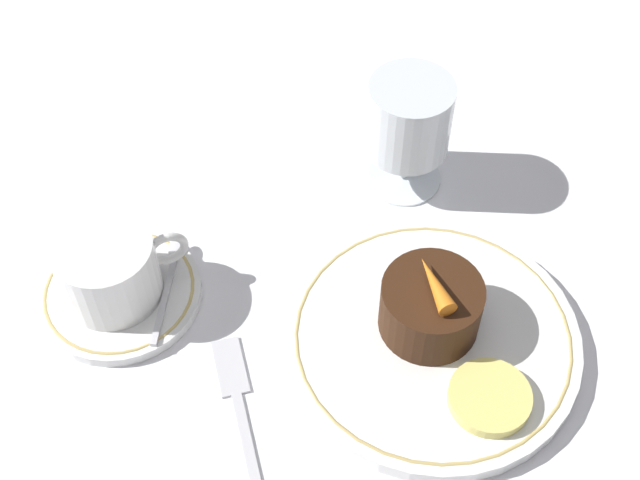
% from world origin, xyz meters
% --- Properties ---
extents(ground_plane, '(3.00, 3.00, 0.00)m').
position_xyz_m(ground_plane, '(0.00, 0.00, 0.00)').
color(ground_plane, white).
extents(dinner_plate, '(0.23, 0.23, 0.01)m').
position_xyz_m(dinner_plate, '(0.03, -0.05, 0.01)').
color(dinner_plate, white).
rests_on(dinner_plate, ground_plane).
extents(saucer, '(0.13, 0.13, 0.01)m').
position_xyz_m(saucer, '(-0.19, 0.09, 0.01)').
color(saucer, white).
rests_on(saucer, ground_plane).
extents(coffee_cup, '(0.11, 0.08, 0.06)m').
position_xyz_m(coffee_cup, '(-0.19, 0.09, 0.04)').
color(coffee_cup, white).
rests_on(coffee_cup, saucer).
extents(spoon, '(0.06, 0.10, 0.00)m').
position_xyz_m(spoon, '(-0.15, 0.08, 0.01)').
color(spoon, silver).
rests_on(spoon, saucer).
extents(wine_glass, '(0.07, 0.07, 0.11)m').
position_xyz_m(wine_glass, '(0.08, 0.12, 0.07)').
color(wine_glass, silver).
rests_on(wine_glass, ground_plane).
extents(fork, '(0.04, 0.18, 0.01)m').
position_xyz_m(fork, '(-0.13, -0.05, 0.00)').
color(fork, silver).
rests_on(fork, ground_plane).
extents(dessert_cake, '(0.08, 0.08, 0.05)m').
position_xyz_m(dessert_cake, '(0.03, -0.03, 0.04)').
color(dessert_cake, '#381E0F').
rests_on(dessert_cake, dinner_plate).
extents(carrot_garnish, '(0.02, 0.05, 0.01)m').
position_xyz_m(carrot_garnish, '(0.03, -0.03, 0.07)').
color(carrot_garnish, orange).
rests_on(carrot_garnish, dessert_cake).
extents(pineapple_slice, '(0.06, 0.06, 0.01)m').
position_xyz_m(pineapple_slice, '(0.04, -0.11, 0.02)').
color(pineapple_slice, '#EFE075').
rests_on(pineapple_slice, dinner_plate).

